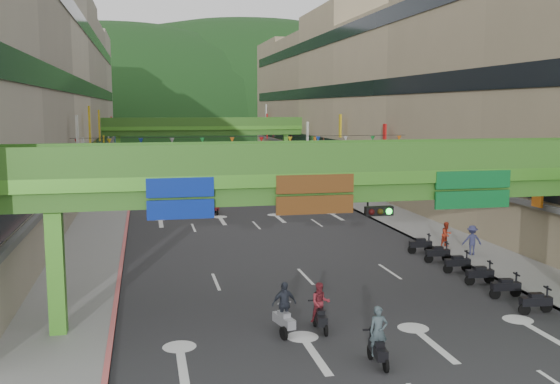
# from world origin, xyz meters

# --- Properties ---
(ground) EXTENTS (320.00, 320.00, 0.00)m
(ground) POSITION_xyz_m (0.00, 0.00, 0.00)
(ground) COLOR black
(ground) RESTS_ON ground
(road_slab) EXTENTS (18.00, 140.00, 0.02)m
(road_slab) POSITION_xyz_m (0.00, 50.00, 0.01)
(road_slab) COLOR #28282B
(road_slab) RESTS_ON ground
(sidewalk_left) EXTENTS (4.00, 140.00, 0.15)m
(sidewalk_left) POSITION_xyz_m (-11.00, 50.00, 0.07)
(sidewalk_left) COLOR gray
(sidewalk_left) RESTS_ON ground
(sidewalk_right) EXTENTS (4.00, 140.00, 0.15)m
(sidewalk_right) POSITION_xyz_m (11.00, 50.00, 0.07)
(sidewalk_right) COLOR gray
(sidewalk_right) RESTS_ON ground
(curb_left) EXTENTS (0.20, 140.00, 0.18)m
(curb_left) POSITION_xyz_m (-9.10, 50.00, 0.09)
(curb_left) COLOR #CC5959
(curb_left) RESTS_ON ground
(curb_right) EXTENTS (0.20, 140.00, 0.18)m
(curb_right) POSITION_xyz_m (9.10, 50.00, 0.09)
(curb_right) COLOR gray
(curb_right) RESTS_ON ground
(building_row_left) EXTENTS (12.80, 95.00, 19.00)m
(building_row_left) POSITION_xyz_m (-18.93, 50.00, 9.46)
(building_row_left) COLOR #9E937F
(building_row_left) RESTS_ON ground
(building_row_right) EXTENTS (12.80, 95.00, 19.00)m
(building_row_right) POSITION_xyz_m (18.93, 50.00, 9.46)
(building_row_right) COLOR gray
(building_row_right) RESTS_ON ground
(overpass_near) EXTENTS (28.00, 12.27, 7.10)m
(overpass_near) POSITION_xyz_m (0.93, 5.38, 5.21)
(overpass_near) COLOR #4C9E2D
(overpass_near) RESTS_ON ground
(overpass_far) EXTENTS (28.00, 2.20, 7.10)m
(overpass_far) POSITION_xyz_m (0.00, 65.00, 5.40)
(overpass_far) COLOR #4C9E2D
(overpass_far) RESTS_ON ground
(hill_left) EXTENTS (168.00, 140.00, 112.00)m
(hill_left) POSITION_xyz_m (-15.00, 160.00, 0.00)
(hill_left) COLOR #1C4419
(hill_left) RESTS_ON ground
(hill_right) EXTENTS (208.00, 176.00, 128.00)m
(hill_right) POSITION_xyz_m (25.00, 180.00, 0.00)
(hill_right) COLOR #1C4419
(hill_right) RESTS_ON ground
(bunting_string) EXTENTS (26.00, 0.36, 0.47)m
(bunting_string) POSITION_xyz_m (0.00, 30.00, 5.96)
(bunting_string) COLOR black
(bunting_string) RESTS_ON ground
(scooter_rider_near) EXTENTS (0.66, 1.60, 2.01)m
(scooter_rider_near) POSITION_xyz_m (-0.40, 1.00, 0.93)
(scooter_rider_near) COLOR black
(scooter_rider_near) RESTS_ON ground
(scooter_rider_mid) EXTENTS (0.81, 1.60, 1.89)m
(scooter_rider_mid) POSITION_xyz_m (-1.38, 4.48, 0.96)
(scooter_rider_mid) COLOR black
(scooter_rider_mid) RESTS_ON ground
(scooter_rider_left) EXTENTS (1.06, 1.58, 2.04)m
(scooter_rider_left) POSITION_xyz_m (-2.80, 4.41, 1.02)
(scooter_rider_left) COLOR gray
(scooter_rider_left) RESTS_ON ground
(scooter_rider_far) EXTENTS (0.74, 1.60, 1.83)m
(scooter_rider_far) POSITION_xyz_m (-2.25, 31.49, 0.91)
(scooter_rider_far) COLOR maroon
(scooter_rider_far) RESTS_ON ground
(parked_scooter_row) EXTENTS (1.60, 11.57, 1.08)m
(parked_scooter_row) POSITION_xyz_m (7.82, 10.00, 0.52)
(parked_scooter_row) COLOR black
(parked_scooter_row) RESTS_ON ground
(car_silver) EXTENTS (1.37, 3.76, 1.23)m
(car_silver) POSITION_xyz_m (-4.49, 44.96, 0.62)
(car_silver) COLOR #AAA8B0
(car_silver) RESTS_ON ground
(car_yellow) EXTENTS (2.10, 4.08, 1.33)m
(car_yellow) POSITION_xyz_m (5.52, 52.67, 0.66)
(car_yellow) COLOR orange
(car_yellow) RESTS_ON ground
(pedestrian_red) EXTENTS (0.87, 0.77, 1.49)m
(pedestrian_red) POSITION_xyz_m (9.80, 16.18, 0.75)
(pedestrian_red) COLOR #A82E1A
(pedestrian_red) RESTS_ON ground
(pedestrian_dark) EXTENTS (0.96, 0.62, 1.52)m
(pedestrian_dark) POSITION_xyz_m (12.20, 35.95, 0.76)
(pedestrian_dark) COLOR #23222A
(pedestrian_dark) RESTS_ON ground
(pedestrian_blue) EXTENTS (0.87, 0.66, 1.68)m
(pedestrian_blue) POSITION_xyz_m (10.25, 14.00, 0.84)
(pedestrian_blue) COLOR navy
(pedestrian_blue) RESTS_ON ground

